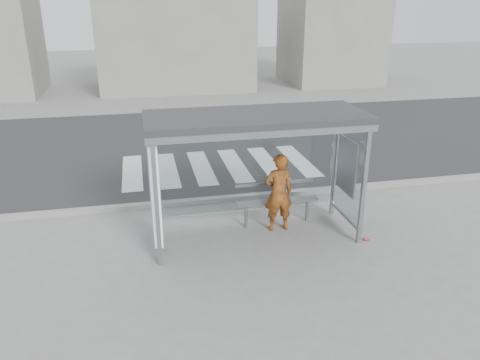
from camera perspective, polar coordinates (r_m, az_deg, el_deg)
name	(u,v)px	position (r m, az deg, el deg)	size (l,w,h in m)	color
ground	(255,236)	(9.88, 1.84, -6.88)	(80.00, 80.00, 0.00)	slate
road	(206,142)	(16.27, -4.19, 4.59)	(30.00, 10.00, 0.01)	#262629
curb	(236,198)	(11.57, -0.51, -2.16)	(30.00, 0.18, 0.12)	gray
crosswalk	(218,166)	(13.92, -2.68, 1.70)	(5.55, 3.00, 0.00)	silver
bus_shelter	(237,146)	(9.09, -0.38, 4.14)	(4.25, 1.65, 2.62)	gray
building_center	(175,41)	(26.61, -7.98, 16.43)	(8.00, 5.00, 5.00)	gray
building_right	(332,20)	(28.72, 11.11, 18.60)	(5.00, 5.00, 7.00)	gray
person	(279,193)	(9.85, 4.72, -1.54)	(0.62, 0.41, 1.70)	#C45E12
bench	(277,201)	(10.22, 4.52, -2.51)	(1.79, 0.32, 0.93)	slate
soda_can	(366,239)	(10.05, 15.15, -6.96)	(0.07, 0.07, 0.12)	#CF3D53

